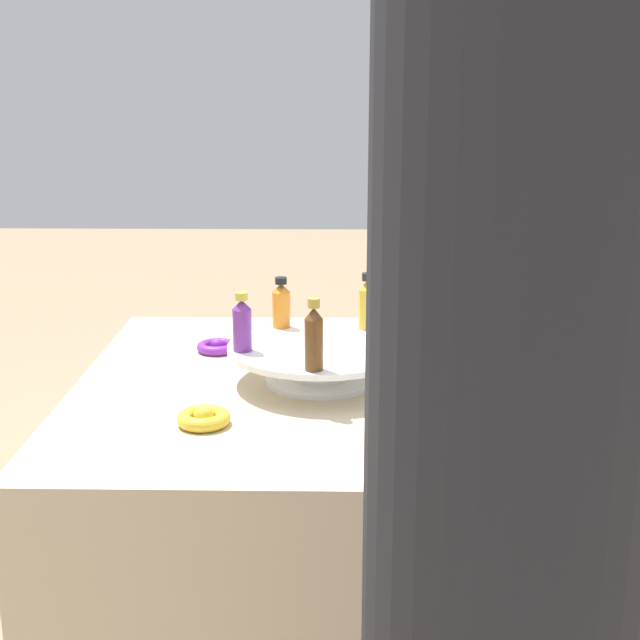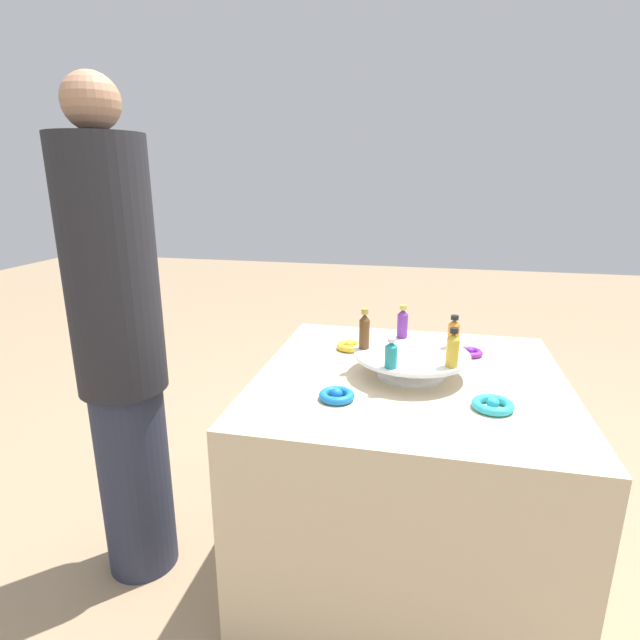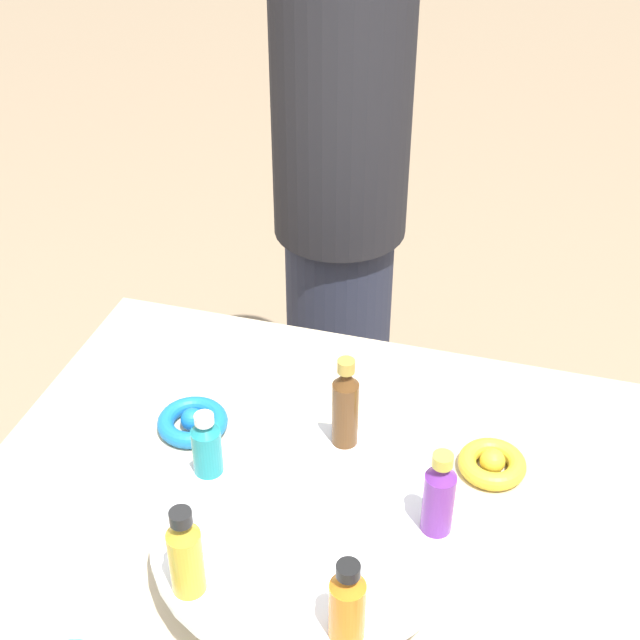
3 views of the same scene
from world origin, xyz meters
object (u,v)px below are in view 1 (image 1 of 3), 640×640
object	(u,v)px
bottle_brown	(314,337)
ribbon_bow_teal	(411,343)
bottle_gold	(367,303)
ribbon_bow_gold	(204,418)
bottle_teal	(395,333)
ribbon_bow_blue	(448,413)
display_stand	(320,357)
bottle_orange	(281,304)
person_figure	(503,600)
ribbon_bow_purple	(217,347)
bottle_purple	(242,324)

from	to	relation	value
bottle_brown	ribbon_bow_teal	bearing A→B (deg)	61.79
bottle_gold	ribbon_bow_gold	size ratio (longest dim) A/B	1.27
ribbon_bow_gold	bottle_brown	bearing A→B (deg)	22.25
bottle_teal	ribbon_bow_blue	xyz separation A→B (m)	(0.09, -0.14, -0.10)
display_stand	bottle_orange	xyz separation A→B (m)	(-0.08, 0.13, 0.07)
bottle_teal	person_figure	xyz separation A→B (m)	(0.05, -0.83, -0.02)
display_stand	bottle_teal	world-z (taller)	bottle_teal
ribbon_bow_purple	person_figure	size ratio (longest dim) A/B	0.06
ribbon_bow_teal	person_figure	distance (m)	1.12
bottle_gold	ribbon_bow_gold	world-z (taller)	bottle_gold
ribbon_bow_purple	bottle_orange	bearing A→B (deg)	-25.26
ribbon_bow_purple	ribbon_bow_teal	bearing A→B (deg)	4.38
ribbon_bow_gold	ribbon_bow_teal	world-z (taller)	ribbon_bow_gold
bottle_brown	ribbon_bow_purple	distance (m)	0.43
ribbon_bow_teal	person_figure	world-z (taller)	person_figure
ribbon_bow_purple	ribbon_bow_gold	size ratio (longest dim) A/B	0.96
display_stand	bottle_teal	bearing A→B (deg)	-20.97
bottle_brown	ribbon_bow_blue	distance (m)	0.27
bottle_gold	ribbon_bow_blue	world-z (taller)	bottle_gold
bottle_brown	person_figure	bearing A→B (deg)	-74.77
ribbon_bow_purple	ribbon_bow_blue	world-z (taller)	ribbon_bow_blue
person_figure	bottle_gold	bearing A→B (deg)	-6.68
bottle_teal	ribbon_bow_purple	distance (m)	0.46
bottle_orange	bottle_gold	distance (m)	0.18
bottle_teal	ribbon_bow_gold	distance (m)	0.39
bottle_gold	person_figure	size ratio (longest dim) A/B	0.07
ribbon_bow_teal	bottle_purple	bearing A→B (deg)	-141.98
display_stand	bottle_teal	distance (m)	0.16
bottle_orange	ribbon_bow_purple	bearing A→B (deg)	154.74
bottle_orange	person_figure	distance (m)	1.05
ribbon_bow_blue	bottle_teal	bearing A→B (deg)	121.49
bottle_orange	person_figure	size ratio (longest dim) A/B	0.07
bottle_orange	ribbon_bow_purple	xyz separation A→B (m)	(-0.14, 0.07, -0.11)
bottle_orange	bottle_brown	world-z (taller)	bottle_brown
display_stand	bottle_purple	xyz separation A→B (m)	(-0.15, -0.04, 0.08)
bottle_purple	display_stand	bearing A→B (deg)	15.03
ribbon_bow_gold	ribbon_bow_blue	distance (m)	0.42
bottle_brown	ribbon_bow_purple	world-z (taller)	bottle_brown
bottle_purple	ribbon_bow_teal	world-z (taller)	bottle_purple
bottle_orange	bottle_teal	bearing A→B (deg)	-38.97
bottle_orange	ribbon_bow_teal	bearing A→B (deg)	19.97
bottle_teal	bottle_gold	world-z (taller)	bottle_gold
bottle_orange	ribbon_bow_teal	xyz separation A→B (m)	(0.28, 0.10, -0.11)
bottle_brown	bottle_orange	bearing A→B (deg)	105.03
bottle_brown	bottle_gold	bearing A→B (deg)	69.03
bottle_orange	bottle_brown	size ratio (longest dim) A/B	0.80
ribbon_bow_purple	ribbon_bow_blue	distance (m)	0.60
display_stand	bottle_teal	size ratio (longest dim) A/B	4.02
person_figure	bottle_brown	bearing A→B (deg)	2.97
bottle_brown	ribbon_bow_purple	size ratio (longest dim) A/B	1.48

